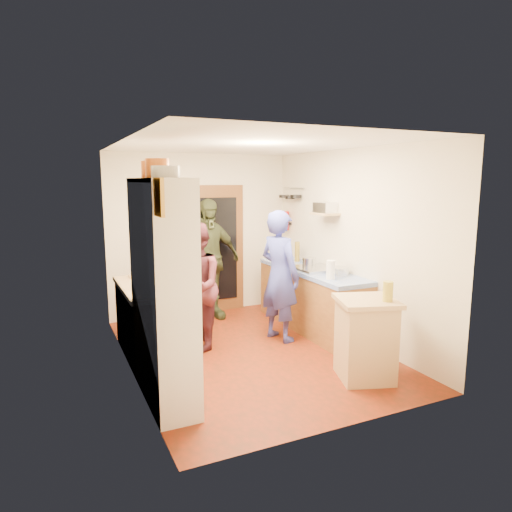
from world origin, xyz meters
TOP-DOWN VIEW (x-y plane):
  - floor at (0.00, 0.00)m, footprint 3.00×4.00m
  - ceiling at (0.00, 0.00)m, footprint 3.00×4.00m
  - wall_back at (0.00, 2.01)m, footprint 3.00×0.02m
  - wall_front at (0.00, -2.01)m, footprint 3.00×0.02m
  - wall_left at (-1.51, 0.00)m, footprint 0.02×4.00m
  - wall_right at (1.51, 0.00)m, footprint 0.02×4.00m
  - door_frame at (0.25, 1.97)m, footprint 0.95×0.06m
  - door_glass at (0.25, 1.94)m, footprint 0.70×0.02m
  - hutch_body at (-1.30, -0.80)m, footprint 0.40×1.20m
  - hutch_top_shelf at (-1.30, -0.80)m, footprint 0.40×1.14m
  - plate_stack at (-1.30, -1.06)m, footprint 0.25×0.25m
  - orange_pot_a at (-1.30, -0.75)m, footprint 0.22×0.22m
  - orange_pot_b at (-1.30, -0.45)m, footprint 0.19×0.19m
  - left_counter_base at (-1.20, 0.45)m, footprint 0.60×1.40m
  - left_counter_top at (-1.20, 0.45)m, footprint 0.64×1.44m
  - toaster at (-1.15, 0.08)m, footprint 0.24×0.19m
  - kettle at (-1.25, 0.27)m, footprint 0.14×0.14m
  - orange_bowl at (-1.12, 0.61)m, footprint 0.25×0.25m
  - chopping_board at (-1.18, 1.00)m, footprint 0.31×0.23m
  - right_counter_base at (1.20, 0.50)m, footprint 0.60×2.20m
  - right_counter_top at (1.20, 0.50)m, footprint 0.62×2.22m
  - hob at (1.20, 0.41)m, footprint 0.55×0.58m
  - pot_on_hob at (1.15, 0.50)m, footprint 0.20×0.20m
  - bottle_a at (1.05, 1.10)m, footprint 0.09×0.09m
  - bottle_b at (1.18, 1.27)m, footprint 0.06×0.06m
  - bottle_c at (1.31, 1.12)m, footprint 0.10×0.10m
  - paper_towel at (1.05, -0.20)m, footprint 0.13×0.13m
  - mixing_bowl at (1.30, -0.03)m, footprint 0.35×0.35m
  - island_base at (0.82, -1.24)m, footprint 0.70×0.70m
  - island_top at (0.82, -1.24)m, footprint 0.79×0.79m
  - cutting_board at (0.79, -1.18)m, footprint 0.42×0.38m
  - oil_jar at (0.95, -1.42)m, footprint 0.14×0.14m
  - pan_rail at (1.46, 1.52)m, footprint 0.02×0.65m
  - pan_hang_a at (1.40, 1.35)m, footprint 0.18×0.18m
  - pan_hang_b at (1.40, 1.55)m, footprint 0.16×0.16m
  - pan_hang_c at (1.40, 1.75)m, footprint 0.17×0.17m
  - wall_shelf at (1.37, 0.45)m, footprint 0.26×0.42m
  - radio at (1.37, 0.45)m, footprint 0.25×0.32m
  - ext_bracket at (1.47, 1.70)m, footprint 0.06×0.10m
  - fire_extinguisher at (1.41, 1.70)m, footprint 0.11×0.11m
  - picture_frame at (-1.48, -1.55)m, footprint 0.03×0.25m
  - person_hob at (0.59, 0.27)m, footprint 0.61×0.75m
  - person_left at (-0.57, 0.44)m, footprint 0.75×0.90m
  - person_back at (-0.02, 1.61)m, footprint 1.17×0.61m

SIDE VIEW (x-z plane):
  - floor at x=0.00m, z-range -0.02..0.00m
  - right_counter_base at x=1.20m, z-range 0.00..0.84m
  - left_counter_base at x=-1.20m, z-range 0.00..0.85m
  - island_base at x=0.82m, z-range 0.00..0.86m
  - person_left at x=-0.57m, z-range 0.00..1.66m
  - right_counter_top at x=1.20m, z-range 0.84..0.90m
  - left_counter_top at x=-1.20m, z-range 0.85..0.90m
  - island_top at x=0.82m, z-range 0.86..0.91m
  - person_hob at x=0.59m, z-range 0.00..1.79m
  - cutting_board at x=0.79m, z-range 0.89..0.91m
  - chopping_board at x=-1.18m, z-range 0.90..0.92m
  - hob at x=1.20m, z-range 0.90..0.94m
  - orange_bowl at x=-1.12m, z-range 0.90..0.99m
  - person_back at x=-0.02m, z-range 0.00..1.90m
  - mixing_bowl at x=1.30m, z-range 0.90..1.01m
  - toaster at x=-1.15m, z-range 0.90..1.06m
  - kettle at x=-1.25m, z-range 0.90..1.06m
  - pot_on_hob at x=1.15m, z-range 0.94..1.07m
  - oil_jar at x=0.95m, z-range 0.91..1.13m
  - paper_towel at x=1.05m, z-range 0.90..1.15m
  - bottle_b at x=1.18m, z-range 0.90..1.15m
  - bottle_a at x=1.05m, z-range 0.90..1.19m
  - door_frame at x=0.25m, z-range 0.00..2.10m
  - door_glass at x=0.25m, z-range 0.20..1.90m
  - bottle_c at x=1.31m, z-range 0.90..1.22m
  - hutch_body at x=-1.30m, z-range 0.00..2.20m
  - wall_back at x=0.00m, z-range 0.00..2.60m
  - wall_front at x=0.00m, z-range 0.00..2.60m
  - wall_left at x=-1.51m, z-range 0.00..2.60m
  - wall_right at x=1.51m, z-range 0.00..2.60m
  - ext_bracket at x=1.47m, z-range 1.43..1.47m
  - fire_extinguisher at x=1.41m, z-range 1.34..1.66m
  - wall_shelf at x=1.37m, z-range 1.69..1.71m
  - radio at x=1.37m, z-range 1.72..1.86m
  - pan_hang_b at x=1.40m, z-range 1.88..1.92m
  - pan_hang_c at x=1.40m, z-range 1.89..1.93m
  - pan_hang_a at x=1.40m, z-range 1.90..1.94m
  - pan_rail at x=1.46m, z-range 2.04..2.06m
  - picture_frame at x=-1.48m, z-range 1.90..2.20m
  - hutch_top_shelf at x=-1.30m, z-range 2.16..2.20m
  - plate_stack at x=-1.30m, z-range 2.20..2.30m
  - orange_pot_b at x=-1.30m, z-range 2.20..2.37m
  - orange_pot_a at x=-1.30m, z-range 2.20..2.38m
  - ceiling at x=0.00m, z-range 2.60..2.62m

